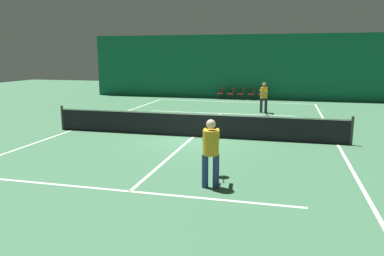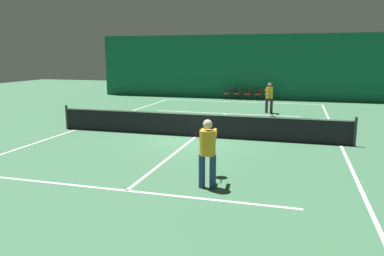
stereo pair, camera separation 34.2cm
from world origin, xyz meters
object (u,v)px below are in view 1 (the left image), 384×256
at_px(courtside_chair_2, 242,93).
at_px(courtside_chair_4, 262,94).
at_px(player_near, 211,148).
at_px(courtside_chair_0, 221,93).
at_px(courtside_chair_3, 252,93).
at_px(tennis_net, 193,124).
at_px(player_far, 264,95).
at_px(courtside_chair_1, 231,93).

xyz_separation_m(courtside_chair_2, courtside_chair_4, (1.52, 0.00, 0.00)).
bearing_deg(player_near, courtside_chair_0, -0.71).
relative_size(courtside_chair_3, courtside_chair_4, 1.00).
height_order(tennis_net, player_far, player_far).
xyz_separation_m(courtside_chair_1, courtside_chair_4, (2.28, 0.00, 0.00)).
bearing_deg(courtside_chair_3, player_far, 11.08).
bearing_deg(courtside_chair_2, courtside_chair_0, -90.00).
bearing_deg(courtside_chair_4, courtside_chair_0, -90.00).
distance_m(courtside_chair_0, courtside_chair_4, 3.04).
xyz_separation_m(tennis_net, player_near, (1.83, -5.61, 0.49)).
distance_m(courtside_chair_1, courtside_chair_4, 2.28).
relative_size(tennis_net, player_near, 6.97).
bearing_deg(courtside_chair_0, courtside_chair_2, 90.00).
height_order(courtside_chair_1, courtside_chair_2, same).
bearing_deg(courtside_chair_3, courtside_chair_4, 90.00).
bearing_deg(player_near, courtside_chair_1, -2.96).
bearing_deg(courtside_chair_1, courtside_chair_2, 90.00).
relative_size(player_far, courtside_chair_2, 2.04).
bearing_deg(player_near, player_far, -11.90).
relative_size(tennis_net, courtside_chair_3, 14.29).
distance_m(courtside_chair_3, courtside_chair_4, 0.76).
relative_size(tennis_net, courtside_chair_4, 14.29).
bearing_deg(tennis_net, courtside_chair_0, 94.90).
bearing_deg(player_far, tennis_net, -15.40).
bearing_deg(courtside_chair_4, player_far, 4.18).
distance_m(courtside_chair_1, courtside_chair_3, 1.52).
distance_m(courtside_chair_2, courtside_chair_4, 1.52).
height_order(player_near, courtside_chair_3, player_near).
bearing_deg(courtside_chair_2, tennis_net, -1.58).
distance_m(courtside_chair_0, courtside_chair_1, 0.76).
relative_size(tennis_net, courtside_chair_0, 14.29).
relative_size(player_far, courtside_chair_3, 2.04).
height_order(player_near, courtside_chair_1, player_near).
height_order(courtside_chair_3, courtside_chair_4, same).
bearing_deg(courtside_chair_4, tennis_net, -8.02).
relative_size(player_far, courtside_chair_1, 2.04).
bearing_deg(courtside_chair_0, player_far, 29.42).
distance_m(tennis_net, courtside_chair_4, 13.53).
xyz_separation_m(player_far, courtside_chair_2, (-1.97, 6.19, -0.51)).
bearing_deg(courtside_chair_2, courtside_chair_1, -90.00).
distance_m(player_near, courtside_chair_3, 19.03).
bearing_deg(player_far, courtside_chair_0, -148.00).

